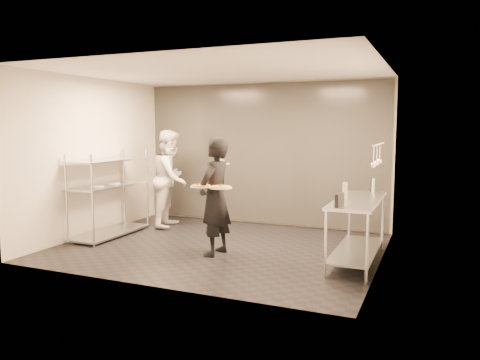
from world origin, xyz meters
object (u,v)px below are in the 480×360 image
at_px(waiter, 215,197).
at_px(bottle_clear, 373,185).
at_px(pass_rack, 110,193).
at_px(pizza_plate_far, 221,187).
at_px(salad_plate, 221,162).
at_px(pos_monitor, 339,200).
at_px(pizza_plate_near, 201,186).
at_px(chef, 171,179).
at_px(bottle_dark, 372,185).
at_px(bottle_green, 345,191).
at_px(prep_counter, 357,220).

relative_size(waiter, bottle_clear, 8.16).
relative_size(pass_rack, pizza_plate_far, 4.76).
relative_size(waiter, salad_plate, 6.39).
xyz_separation_m(pass_rack, pos_monitor, (4.21, -0.72, 0.24)).
xyz_separation_m(pizza_plate_near, salad_plate, (0.10, 0.46, 0.32)).
bearing_deg(salad_plate, chef, 143.34).
bearing_deg(pizza_plate_near, pass_rack, 164.70).
height_order(pizza_plate_far, bottle_dark, bottle_dark).
relative_size(pass_rack, chef, 0.86).
xyz_separation_m(pass_rack, pizza_plate_far, (2.46, -0.58, 0.30)).
xyz_separation_m(salad_plate, bottle_green, (1.91, 0.03, -0.35)).
bearing_deg(pizza_plate_far, pass_rack, 166.65).
relative_size(pizza_plate_far, bottle_green, 1.39).
relative_size(chef, pos_monitor, 7.88).
distance_m(salad_plate, bottle_dark, 2.39).
height_order(waiter, pos_monitor, waiter).
relative_size(pass_rack, bottle_dark, 7.22).
height_order(pizza_plate_near, pos_monitor, pizza_plate_near).
height_order(pass_rack, waiter, waiter).
bearing_deg(pass_rack, chef, 61.45).
distance_m(pos_monitor, bottle_dark, 1.54).
height_order(chef, bottle_clear, chef).
distance_m(prep_counter, pizza_plate_far, 2.01).
bearing_deg(salad_plate, pos_monitor, -16.79).
distance_m(prep_counter, waiter, 2.10).
distance_m(pass_rack, bottle_dark, 4.51).
xyz_separation_m(pizza_plate_far, bottle_green, (1.70, 0.49, -0.03)).
bearing_deg(pass_rack, waiter, -10.15).
distance_m(chef, pos_monitor, 4.04).
bearing_deg(salad_plate, prep_counter, 3.54).
bearing_deg(pizza_plate_far, pos_monitor, -4.34).
height_order(chef, pos_monitor, chef).
relative_size(pizza_plate_far, bottle_dark, 1.52).
distance_m(salad_plate, bottle_green, 1.95).
relative_size(prep_counter, pos_monitor, 7.59).
xyz_separation_m(pizza_plate_far, bottle_clear, (1.97, 1.39, -0.04)).
bearing_deg(pizza_plate_far, bottle_dark, 35.25).
height_order(pass_rack, prep_counter, pass_rack).
bearing_deg(bottle_dark, salad_plate, -156.88).
relative_size(pizza_plate_far, bottle_clear, 1.54).
bearing_deg(pizza_plate_near, prep_counter, 15.17).
distance_m(pass_rack, chef, 1.27).
height_order(waiter, chef, chef).
bearing_deg(chef, pass_rack, 139.70).
distance_m(pizza_plate_near, pizza_plate_far, 0.31).
distance_m(pass_rack, pizza_plate_near, 2.25).
bearing_deg(prep_counter, bottle_green, -149.40).
relative_size(pizza_plate_near, salad_plate, 1.17).
xyz_separation_m(pos_monitor, bottle_dark, (0.22, 1.52, 0.03)).
bearing_deg(pass_rack, pos_monitor, -9.67).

